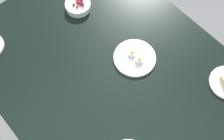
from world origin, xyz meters
TOP-DOWN VIEW (x-y plane):
  - dining_table at (0.00, 0.00)cm, footprint 153.86×112.47cm
  - bowl_berries at (-44.08, 12.61)cm, footprint 14.91×14.91cm
  - plate_eggs at (2.20, 14.22)cm, footprint 22.59×22.59cm

SIDE VIEW (x-z plane):
  - dining_table at x=0.00cm, z-range 0.00..4.00cm
  - plate_eggs at x=2.20cm, z-range 2.64..7.62cm
  - bowl_berries at x=-44.08cm, z-range 3.40..9.25cm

